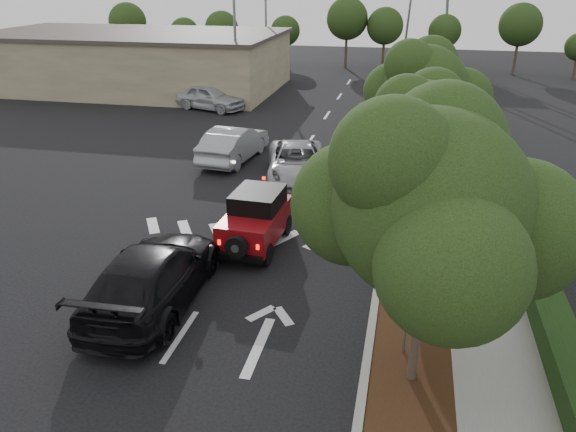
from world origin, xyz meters
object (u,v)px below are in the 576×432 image
(silver_suv_ahead, at_px, (297,162))
(speed_hump_sign, at_px, (409,296))
(red_jeep, at_px, (257,218))
(black_suv_oncoming, at_px, (153,275))

(silver_suv_ahead, distance_m, speed_hump_sign, 12.62)
(red_jeep, relative_size, silver_suv_ahead, 0.69)
(black_suv_oncoming, bearing_deg, silver_suv_ahead, -100.94)
(black_suv_oncoming, height_order, speed_hump_sign, speed_hump_sign)
(red_jeep, relative_size, black_suv_oncoming, 0.64)
(red_jeep, height_order, black_suv_oncoming, red_jeep)
(red_jeep, height_order, speed_hump_sign, speed_hump_sign)
(red_jeep, distance_m, black_suv_oncoming, 4.44)
(silver_suv_ahead, xyz_separation_m, speed_hump_sign, (4.90, -11.60, 0.90))
(silver_suv_ahead, relative_size, black_suv_oncoming, 0.92)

